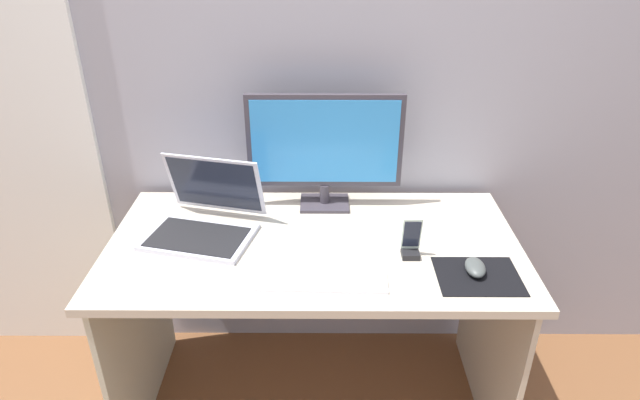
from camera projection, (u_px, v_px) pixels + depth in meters
ground_plane at (315, 400)px, 2.16m from camera, size 8.00×8.00×0.00m
wall_back at (315, 60)px, 1.93m from camera, size 6.00×0.04×2.50m
desk at (314, 280)px, 1.88m from camera, size 1.37×0.71×0.75m
monitor at (325, 147)px, 1.92m from camera, size 0.55×0.14×0.43m
laptop at (205, 219)px, 1.84m from camera, size 0.41×0.39×0.24m
keyboard_external at (322, 280)px, 1.61m from camera, size 0.39×0.13×0.01m
mousepad at (478, 276)px, 1.63m from camera, size 0.25×0.20×0.00m
mouse at (475, 267)px, 1.64m from camera, size 0.06×0.10×0.04m
phone_in_dock at (411, 243)px, 1.71m from camera, size 0.06×0.05×0.14m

